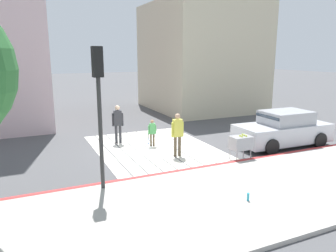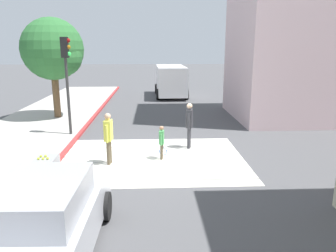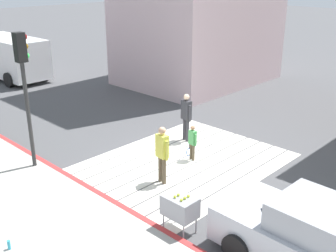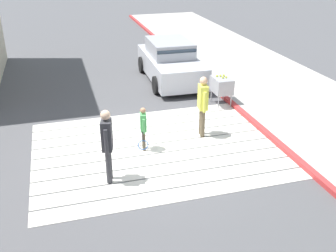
{
  "view_description": "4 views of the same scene",
  "coord_description": "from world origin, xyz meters",
  "views": [
    {
      "loc": [
        -12.6,
        5.07,
        4.02
      ],
      "look_at": [
        -0.42,
        -0.48,
        1.04
      ],
      "focal_mm": 34.42,
      "sensor_mm": 36.0,
      "label": 1
    },
    {
      "loc": [
        0.05,
        -10.92,
        3.9
      ],
      "look_at": [
        0.54,
        0.09,
        1.17
      ],
      "focal_mm": 34.89,
      "sensor_mm": 36.0,
      "label": 2
    },
    {
      "loc": [
        -9.09,
        -8.01,
        5.87
      ],
      "look_at": [
        -0.33,
        0.44,
        1.25
      ],
      "focal_mm": 44.05,
      "sensor_mm": 36.0,
      "label": 3
    },
    {
      "loc": [
        2.28,
        9.07,
        5.08
      ],
      "look_at": [
        -0.22,
        0.41,
        0.83
      ],
      "focal_mm": 42.36,
      "sensor_mm": 36.0,
      "label": 4
    }
  ],
  "objects": [
    {
      "name": "ground_plane",
      "position": [
        0.0,
        0.0,
        0.0
      ],
      "size": [
        120.0,
        120.0,
        0.0
      ],
      "primitive_type": "plane",
      "color": "#4C4C4F"
    },
    {
      "name": "crosswalk_stripes",
      "position": [
        0.0,
        0.0,
        0.01
      ],
      "size": [
        6.4,
        4.9,
        0.01
      ],
      "color": "silver",
      "rests_on": "ground"
    },
    {
      "name": "sidewalk_west",
      "position": [
        -5.6,
        0.0,
        0.06
      ],
      "size": [
        4.8,
        40.0,
        0.12
      ],
      "primitive_type": "cube",
      "color": "#ADA8A0",
      "rests_on": "ground"
    },
    {
      "name": "curb_painted",
      "position": [
        -3.25,
        0.0,
        0.07
      ],
      "size": [
        0.16,
        40.0,
        0.13
      ],
      "primitive_type": "cube",
      "color": "#BC3333",
      "rests_on": "ground"
    },
    {
      "name": "car_parked_near_curb",
      "position": [
        -2.0,
        -5.4,
        0.73
      ],
      "size": [
        2.07,
        4.34,
        1.57
      ],
      "color": "silver",
      "rests_on": "ground"
    },
    {
      "name": "van_down_street",
      "position": [
        1.4,
        14.52,
        1.28
      ],
      "size": [
        2.46,
        5.25,
        2.35
      ],
      "color": "silver",
      "rests_on": "ground"
    },
    {
      "name": "traffic_light_corner",
      "position": [
        -3.58,
        3.11,
        3.04
      ],
      "size": [
        0.39,
        0.28,
        4.24
      ],
      "color": "#2D2D2D",
      "rests_on": "ground"
    },
    {
      "name": "tennis_ball_cart",
      "position": [
        -2.9,
        -2.43,
        0.7
      ],
      "size": [
        0.56,
        0.8,
        1.02
      ],
      "color": "#99999E",
      "rests_on": "ground"
    },
    {
      "name": "water_bottle",
      "position": [
        -6.11,
        -0.29,
        0.23
      ],
      "size": [
        0.07,
        0.07,
        0.22
      ],
      "primitive_type": "cylinder",
      "color": "#33A5BF",
      "rests_on": "sidewalk_west"
    },
    {
      "name": "pedestrian_adult_lead",
      "position": [
        1.41,
        1.21,
        1.03
      ],
      "size": [
        0.3,
        0.51,
        1.78
      ],
      "color": "#333338",
      "rests_on": "ground"
    },
    {
      "name": "pedestrian_adult_trailing",
      "position": [
        -1.46,
        -0.42,
        1.02
      ],
      "size": [
        0.27,
        0.51,
        1.75
      ],
      "color": "brown",
      "rests_on": "ground"
    },
    {
      "name": "pedestrian_child_with_racket",
      "position": [
        0.32,
        -0.03,
        0.67
      ],
      "size": [
        0.29,
        0.38,
        1.21
      ],
      "color": "brown",
      "rests_on": "ground"
    }
  ]
}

